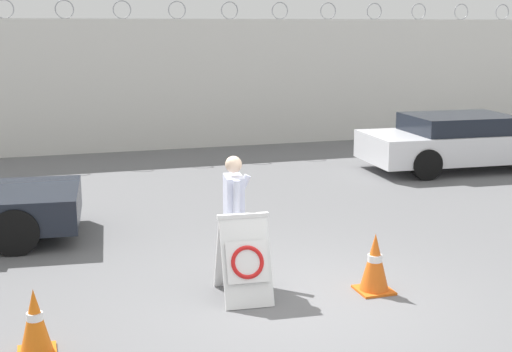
{
  "coord_description": "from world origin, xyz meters",
  "views": [
    {
      "loc": [
        -2.98,
        -7.48,
        3.24
      ],
      "look_at": [
        0.12,
        2.45,
        1.03
      ],
      "focal_mm": 50.0,
      "sensor_mm": 36.0,
      "label": 1
    }
  ],
  "objects": [
    {
      "name": "security_guard",
      "position": [
        -0.65,
        0.91,
        0.9
      ],
      "size": [
        0.43,
        0.6,
        1.64
      ],
      "rotation": [
        0.0,
        0.0,
        1.44
      ],
      "color": "#514C42",
      "rests_on": "ground_plane"
    },
    {
      "name": "traffic_cone_mid",
      "position": [
        -3.1,
        -0.49,
        0.34
      ],
      "size": [
        0.38,
        0.38,
        0.69
      ],
      "color": "orange",
      "rests_on": "ground_plane"
    },
    {
      "name": "parked_car_far_side",
      "position": [
        6.37,
        6.42,
        0.64
      ],
      "size": [
        4.85,
        2.17,
        1.25
      ],
      "rotation": [
        0.0,
        0.0,
        -0.05
      ],
      "color": "black",
      "rests_on": "ground_plane"
    },
    {
      "name": "perimeter_wall",
      "position": [
        0.0,
        11.15,
        1.7
      ],
      "size": [
        36.0,
        0.3,
        3.85
      ],
      "color": "silver",
      "rests_on": "ground_plane"
    },
    {
      "name": "barricade_sign",
      "position": [
        -0.69,
        0.33,
        0.52
      ],
      "size": [
        0.64,
        0.88,
        1.04
      ],
      "rotation": [
        0.0,
        0.0,
        -0.07
      ],
      "color": "white",
      "rests_on": "ground_plane"
    },
    {
      "name": "traffic_cone_near",
      "position": [
        0.91,
        0.05,
        0.37
      ],
      "size": [
        0.43,
        0.43,
        0.75
      ],
      "color": "orange",
      "rests_on": "ground_plane"
    },
    {
      "name": "ground_plane",
      "position": [
        0.0,
        0.0,
        0.0
      ],
      "size": [
        90.0,
        90.0,
        0.0
      ],
      "primitive_type": "plane",
      "color": "slate"
    }
  ]
}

